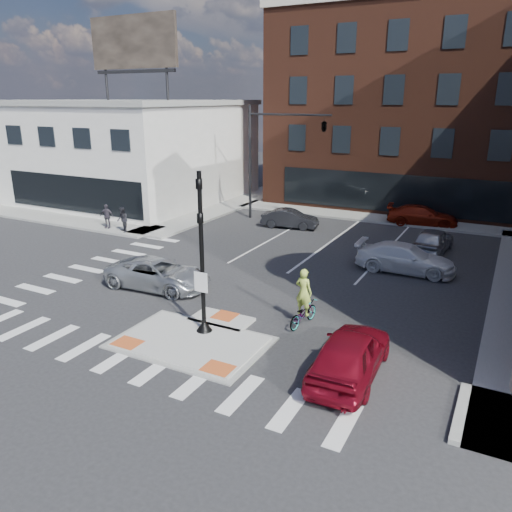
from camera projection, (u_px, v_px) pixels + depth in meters
The scene contains 18 objects.
ground at pixel (199, 338), 18.45m from camera, with size 120.00×120.00×0.00m, color #28282B.
refuge_island at pixel (195, 339), 18.22m from camera, with size 5.40×4.65×0.13m.
sidewalk_nw at pixel (129, 211), 38.74m from camera, with size 23.50×20.50×0.15m.
sidewalk_n at pixel (406, 221), 35.68m from camera, with size 26.00×3.00×0.15m, color gray.
building_nw at pixel (116, 148), 43.75m from camera, with size 20.40×16.40×14.40m.
building_n at pixel (439, 106), 41.78m from camera, with size 24.40×18.40×15.50m.
building_far_left at pixel (403, 127), 62.61m from camera, with size 10.00×12.00×10.00m, color slate.
signal_pole at pixel (202, 275), 18.07m from camera, with size 0.60×0.60×5.98m.
mast_arm_signal at pixel (303, 133), 33.30m from camera, with size 6.10×2.24×8.00m.
silver_suv at pixel (158, 274), 23.10m from camera, with size 2.29×4.97×1.38m, color silver.
red_sedan at pixel (350, 354), 15.67m from camera, with size 1.87×4.65×1.58m, color maroon.
white_pickup at pixel (405, 258), 25.27m from camera, with size 2.00×4.93×1.43m, color white.
bg_car_dark at pixel (290, 219), 33.92m from camera, with size 1.33×3.81×1.26m, color #25252A.
bg_car_silver at pixel (433, 240), 28.45m from camera, with size 1.69×4.21×1.43m, color #BABDC2.
bg_car_red at pixel (422, 216), 34.55m from camera, with size 1.91×4.71×1.37m, color maroon.
cyclist at pixel (303, 306), 19.25m from camera, with size 0.92×1.93×2.32m.
pedestrian_a at pixel (122, 220), 32.15m from camera, with size 0.80×0.62×1.64m, color black.
pedestrian_b at pixel (107, 216), 33.18m from camera, with size 0.95×0.39×1.61m, color #332F39.
Camera 1 is at (9.61, -13.78, 8.47)m, focal length 35.00 mm.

